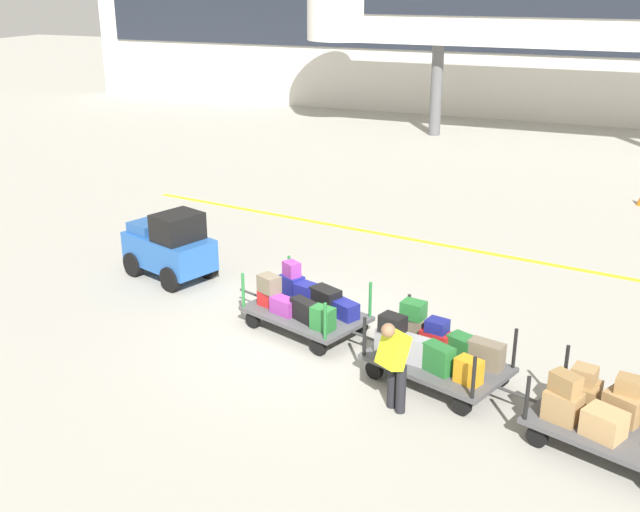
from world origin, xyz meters
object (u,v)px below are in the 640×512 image
Objects in this scene: baggage_tug at (170,246)px; baggage_cart_tail at (610,414)px; baggage_cart_lead at (305,304)px; baggage_cart_middle at (435,351)px; baggage_handler at (394,362)px.

baggage_cart_tail is at bearing -18.84° from baggage_tug.
baggage_cart_tail reaches higher than baggage_cart_lead.
baggage_cart_middle is 1.97× the size of baggage_handler.
baggage_cart_tail is 3.20m from baggage_handler.
baggage_tug is 7.10m from baggage_cart_middle.
baggage_tug is at bearing 160.96° from baggage_cart_middle.
baggage_cart_middle reaches higher than baggage_cart_lead.
baggage_cart_lead is at bearing 161.16° from baggage_cart_tail.
baggage_cart_middle is 2.97m from baggage_cart_tail.
baggage_handler is at bearing -175.42° from baggage_cart_tail.
baggage_cart_lead is 3.29m from baggage_handler.
baggage_cart_middle is at bearing -19.32° from baggage_cart_lead.
baggage_cart_middle is 1.00× the size of baggage_cart_tail.
baggage_cart_lead is at bearing -18.84° from baggage_tug.
baggage_tug is 7.26m from baggage_handler.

